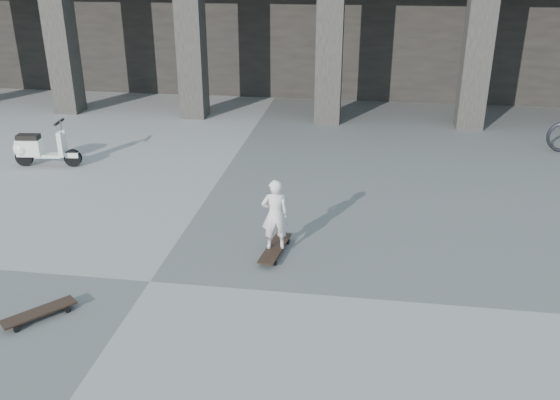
# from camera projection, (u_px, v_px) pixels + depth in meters

# --- Properties ---
(ground) EXTENTS (90.00, 90.00, 0.00)m
(ground) POSITION_uv_depth(u_px,v_px,m) (150.00, 282.00, 8.03)
(ground) COLOR #50504D
(ground) RESTS_ON ground
(longboard) EXTENTS (0.37, 1.04, 0.10)m
(longboard) POSITION_uv_depth(u_px,v_px,m) (275.00, 248.00, 8.75)
(longboard) COLOR black
(longboard) RESTS_ON ground
(skateboard_spare) EXTENTS (0.74, 0.82, 0.10)m
(skateboard_spare) POSITION_uv_depth(u_px,v_px,m) (39.00, 313.00, 7.19)
(skateboard_spare) COLOR black
(skateboard_spare) RESTS_ON ground
(child) EXTENTS (0.43, 0.33, 1.06)m
(child) POSITION_uv_depth(u_px,v_px,m) (275.00, 214.00, 8.53)
(child) COLOR silver
(child) RESTS_ON longboard
(scooter) EXTENTS (1.39, 0.51, 0.97)m
(scooter) POSITION_uv_depth(u_px,v_px,m) (36.00, 148.00, 12.20)
(scooter) COLOR black
(scooter) RESTS_ON ground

